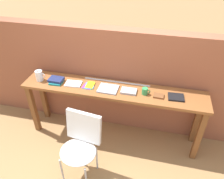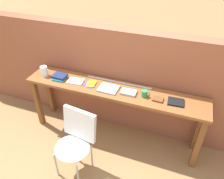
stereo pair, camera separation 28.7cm
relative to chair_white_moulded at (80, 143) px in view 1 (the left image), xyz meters
name	(u,v)px [view 1 (the left image)]	position (x,y,z in m)	size (l,w,h in m)	color
ground_plane	(108,149)	(0.24, 0.41, -0.53)	(40.00, 40.00, 0.00)	#9E7547
brick_wall_back	(118,80)	(0.24, 1.05, 0.27)	(6.00, 0.20, 1.59)	#935138
sideboard	(113,97)	(0.24, 0.71, 0.21)	(2.50, 0.44, 0.88)	brown
chair_white_moulded	(80,143)	(0.00, 0.00, 0.00)	(0.49, 0.51, 0.89)	white
pitcher_white	(39,76)	(-0.81, 0.68, 0.43)	(0.14, 0.10, 0.18)	white
book_stack_leftmost	(56,80)	(-0.57, 0.68, 0.38)	(0.20, 0.18, 0.06)	#19757A
magazine_cycling	(73,84)	(-0.31, 0.68, 0.36)	(0.22, 0.15, 0.02)	white
pamphlet_pile_colourful	(89,85)	(-0.09, 0.70, 0.36)	(0.17, 0.19, 0.01)	green
book_open_centre	(108,89)	(0.18, 0.68, 0.36)	(0.26, 0.22, 0.02)	#9E9EA3
book_grey_hardcover	(129,91)	(0.46, 0.68, 0.37)	(0.21, 0.14, 0.03)	#9E9EA3
mug	(145,91)	(0.67, 0.69, 0.40)	(0.11, 0.08, 0.09)	#338C4C
leather_journal_brown	(159,96)	(0.84, 0.67, 0.37)	(0.13, 0.10, 0.02)	brown
book_repair_rightmost	(176,97)	(1.06, 0.69, 0.36)	(0.20, 0.16, 0.02)	black
ruler_metal_back_edge	(117,82)	(0.25, 0.88, 0.35)	(0.93, 0.03, 0.00)	silver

